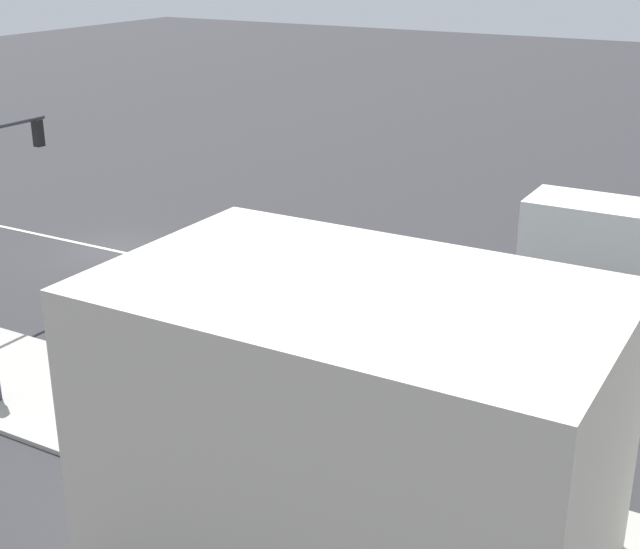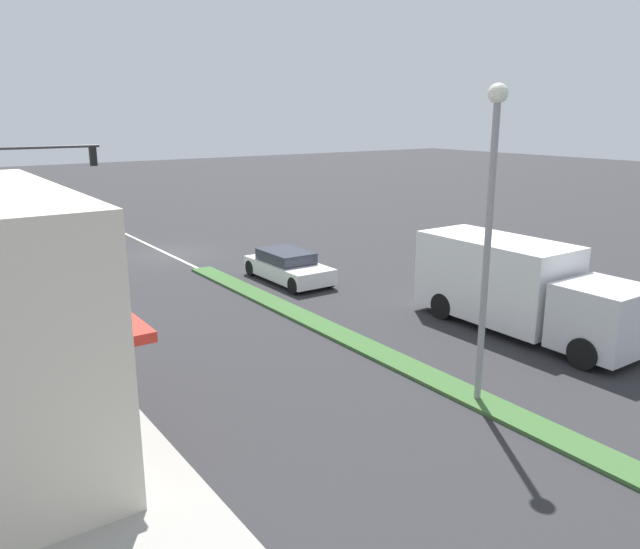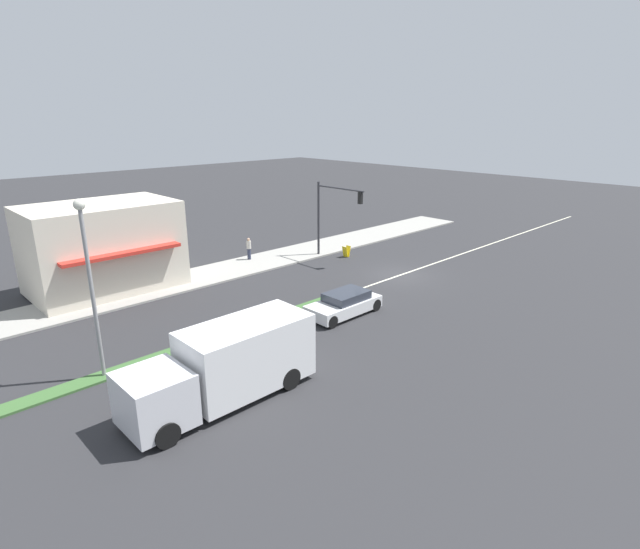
{
  "view_description": "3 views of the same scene",
  "coord_description": "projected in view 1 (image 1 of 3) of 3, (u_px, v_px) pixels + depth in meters",
  "views": [
    {
      "loc": [
        22.78,
        21.71,
        10.69
      ],
      "look_at": [
        1.24,
        9.41,
        1.24
      ],
      "focal_mm": 50.0,
      "sensor_mm": 36.0,
      "label": 1
    },
    {
      "loc": [
        11.15,
        29.38,
        6.84
      ],
      "look_at": [
        -0.65,
        12.46,
        1.48
      ],
      "focal_mm": 35.0,
      "sensor_mm": 36.0,
      "label": 2
    },
    {
      "loc": [
        -19.62,
        26.44,
        10.43
      ],
      "look_at": [
        -0.69,
        8.28,
        2.04
      ],
      "focal_mm": 28.0,
      "sensor_mm": 36.0,
      "label": 3
    }
  ],
  "objects": [
    {
      "name": "building_corner_store",
      "position": [
        354.0,
        428.0,
        15.32
      ],
      "size": [
        6.08,
        8.55,
        5.29
      ],
      "color": "beige",
      "rests_on": "sidewalk_right"
    },
    {
      "name": "van_white",
      "position": [
        331.0,
        252.0,
        30.26
      ],
      "size": [
        1.89,
        4.35,
        1.27
      ],
      "color": "silver",
      "rests_on": "ground"
    },
    {
      "name": "delivery_truck",
      "position": [
        636.0,
        250.0,
        27.89
      ],
      "size": [
        2.44,
        7.5,
        2.87
      ],
      "color": "silver",
      "rests_on": "ground"
    },
    {
      "name": "lane_marking_center",
      "position": [
        112.0,
        250.0,
        32.35
      ],
      "size": [
        0.16,
        60.0,
        0.01
      ],
      "primitive_type": "cube",
      "color": "beige",
      "rests_on": "ground"
    },
    {
      "name": "ground_plane",
      "position": [
        619.0,
        359.0,
        24.01
      ],
      "size": [
        160.0,
        160.0,
        0.0
      ],
      "primitive_type": "plane",
      "color": "#2B2B2D"
    }
  ]
}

